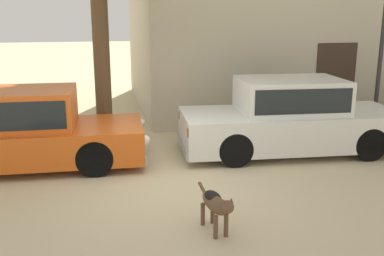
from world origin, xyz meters
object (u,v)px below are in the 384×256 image
object	(u,v)px
parked_sedan_second	(291,117)
stray_dog_spotted	(215,204)
parked_sedan_nearest	(21,130)
street_lamp	(384,26)

from	to	relation	value
parked_sedan_second	stray_dog_spotted	xyz separation A→B (m)	(-2.43, -3.15, -0.35)
parked_sedan_nearest	street_lamp	xyz separation A→B (m)	(8.11, 1.10, 1.82)
street_lamp	stray_dog_spotted	bearing A→B (deg)	-139.89
stray_dog_spotted	street_lamp	size ratio (longest dim) A/B	0.26
parked_sedan_nearest	stray_dog_spotted	bearing A→B (deg)	-46.68
parked_sedan_second	street_lamp	distance (m)	3.54
parked_sedan_nearest	street_lamp	distance (m)	8.38
stray_dog_spotted	street_lamp	distance (m)	7.15
parked_sedan_nearest	street_lamp	world-z (taller)	street_lamp
parked_sedan_second	parked_sedan_nearest	bearing A→B (deg)	-177.65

